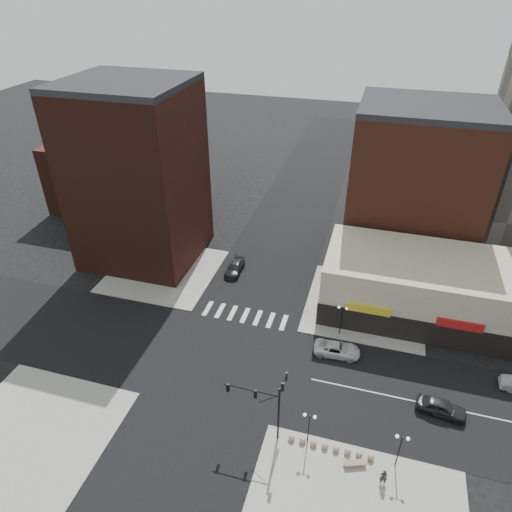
% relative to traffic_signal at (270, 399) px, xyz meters
% --- Properties ---
extents(ground, '(240.00, 240.00, 0.00)m').
position_rel_traffic_signal_xyz_m(ground, '(-7.24, 7.83, -4.96)').
color(ground, black).
rests_on(ground, ground).
extents(road_ew, '(200.00, 14.00, 0.02)m').
position_rel_traffic_signal_xyz_m(road_ew, '(-7.24, 7.83, -4.95)').
color(road_ew, black).
rests_on(road_ew, ground).
extents(road_ns, '(14.00, 200.00, 0.02)m').
position_rel_traffic_signal_xyz_m(road_ns, '(-7.24, 7.83, -4.95)').
color(road_ns, black).
rests_on(road_ns, ground).
extents(sidewalk_nw, '(15.00, 15.00, 0.12)m').
position_rel_traffic_signal_xyz_m(sidewalk_nw, '(-21.74, 22.33, -4.90)').
color(sidewalk_nw, gray).
rests_on(sidewalk_nw, ground).
extents(sidewalk_ne, '(15.00, 15.00, 0.12)m').
position_rel_traffic_signal_xyz_m(sidewalk_ne, '(7.26, 22.33, -4.90)').
color(sidewalk_ne, gray).
rests_on(sidewalk_ne, ground).
extents(sidewalk_sw, '(15.00, 15.00, 0.12)m').
position_rel_traffic_signal_xyz_m(sidewalk_sw, '(-21.74, -6.67, -4.90)').
color(sidewalk_sw, gray).
rests_on(sidewalk_sw, ground).
extents(building_nw, '(16.00, 15.00, 25.00)m').
position_rel_traffic_signal_xyz_m(building_nw, '(-26.24, 26.33, 7.54)').
color(building_nw, '#3A1B12').
rests_on(building_nw, ground).
extents(building_nw_low, '(20.00, 18.00, 12.00)m').
position_rel_traffic_signal_xyz_m(building_nw_low, '(-39.24, 41.83, 1.04)').
color(building_nw_low, '#3A1B12').
rests_on(building_nw_low, ground).
extents(building_ne_midrise, '(18.00, 15.00, 22.00)m').
position_rel_traffic_signal_xyz_m(building_ne_midrise, '(11.76, 37.33, 6.04)').
color(building_ne_midrise, brown).
rests_on(building_ne_midrise, ground).
extents(building_ne_row, '(24.20, 12.20, 8.00)m').
position_rel_traffic_signal_xyz_m(building_ne_row, '(13.76, 22.83, -1.66)').
color(building_ne_row, beige).
rests_on(building_ne_row, ground).
extents(traffic_signal, '(5.59, 3.09, 7.77)m').
position_rel_traffic_signal_xyz_m(traffic_signal, '(0.00, 0.00, 0.00)').
color(traffic_signal, black).
rests_on(traffic_signal, ground).
extents(street_lamp_se_a, '(1.22, 0.32, 4.16)m').
position_rel_traffic_signal_xyz_m(street_lamp_se_a, '(3.76, -0.17, -1.67)').
color(street_lamp_se_a, black).
rests_on(street_lamp_se_a, sidewalk_se).
extents(street_lamp_se_b, '(1.22, 0.32, 4.16)m').
position_rel_traffic_signal_xyz_m(street_lamp_se_b, '(11.76, -0.17, -1.67)').
color(street_lamp_se_b, black).
rests_on(street_lamp_se_b, sidewalk_se).
extents(street_lamp_ne, '(1.22, 0.32, 4.16)m').
position_rel_traffic_signal_xyz_m(street_lamp_ne, '(4.76, 15.83, -1.67)').
color(street_lamp_ne, black).
rests_on(street_lamp_ne, sidewalk_ne).
extents(bollard_row, '(7.95, 0.60, 0.60)m').
position_rel_traffic_signal_xyz_m(bollard_row, '(5.94, -0.17, -4.54)').
color(bollard_row, gray).
rests_on(bollard_row, sidewalk_se).
extents(white_suv, '(5.43, 2.74, 1.47)m').
position_rel_traffic_signal_xyz_m(white_suv, '(4.86, 12.41, -4.23)').
color(white_suv, silver).
rests_on(white_suv, ground).
extents(dark_sedan_east, '(5.04, 2.53, 1.65)m').
position_rel_traffic_signal_xyz_m(dark_sedan_east, '(15.95, 7.04, -4.14)').
color(dark_sedan_east, black).
rests_on(dark_sedan_east, ground).
extents(dark_sedan_north, '(2.13, 5.09, 1.47)m').
position_rel_traffic_signal_xyz_m(dark_sedan_north, '(-11.66, 25.04, -4.23)').
color(dark_sedan_north, black).
rests_on(dark_sedan_north, ground).
extents(pedestrian, '(0.67, 0.46, 1.78)m').
position_rel_traffic_signal_xyz_m(pedestrian, '(10.72, -2.17, -3.95)').
color(pedestrian, '#252227').
rests_on(pedestrian, sidewalk_se).
extents(stone_bench, '(2.07, 1.27, 0.46)m').
position_rel_traffic_signal_xyz_m(stone_bench, '(8.29, -1.17, -4.59)').
color(stone_bench, '#826E5A').
rests_on(stone_bench, sidewalk_se).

